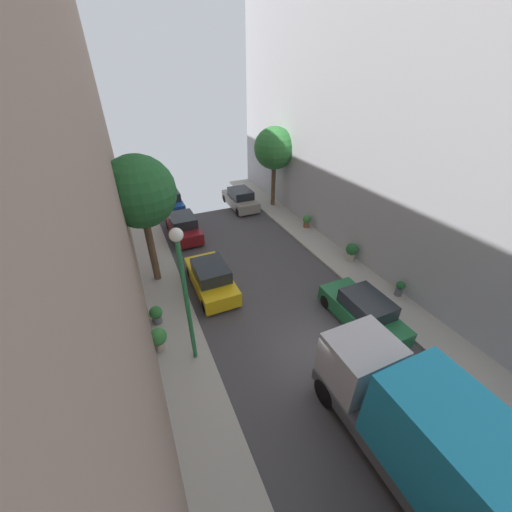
# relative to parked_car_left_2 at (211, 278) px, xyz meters

# --- Properties ---
(ground) EXTENTS (32.00, 32.00, 0.00)m
(ground) POSITION_rel_parked_car_left_2_xyz_m (2.70, -6.21, -0.72)
(ground) COLOR #423F42
(sidewalk_left) EXTENTS (2.00, 44.00, 0.15)m
(sidewalk_left) POSITION_rel_parked_car_left_2_xyz_m (-2.30, -6.21, -0.64)
(sidewalk_left) COLOR #A8A399
(sidewalk_left) RESTS_ON ground
(sidewalk_right) EXTENTS (2.00, 44.00, 0.15)m
(sidewalk_right) POSITION_rel_parked_car_left_2_xyz_m (7.70, -6.21, -0.64)
(sidewalk_right) COLOR #A8A399
(sidewalk_right) RESTS_ON ground
(parked_car_left_2) EXTENTS (1.78, 4.20, 1.57)m
(parked_car_left_2) POSITION_rel_parked_car_left_2_xyz_m (0.00, 0.00, 0.00)
(parked_car_left_2) COLOR gold
(parked_car_left_2) RESTS_ON ground
(parked_car_left_3) EXTENTS (1.78, 4.20, 1.57)m
(parked_car_left_3) POSITION_rel_parked_car_left_2_xyz_m (0.00, 6.44, 0.00)
(parked_car_left_3) COLOR maroon
(parked_car_left_3) RESTS_ON ground
(parked_car_left_4) EXTENTS (1.78, 4.20, 1.57)m
(parked_car_left_4) POSITION_rel_parked_car_left_2_xyz_m (0.00, 11.55, 0.00)
(parked_car_left_4) COLOR #194799
(parked_car_left_4) RESTS_ON ground
(parked_car_right_3) EXTENTS (1.78, 4.20, 1.57)m
(parked_car_right_3) POSITION_rel_parked_car_left_2_xyz_m (5.40, -5.17, 0.00)
(parked_car_right_3) COLOR #1E6638
(parked_car_right_3) RESTS_ON ground
(parked_car_right_4) EXTENTS (1.78, 4.20, 1.57)m
(parked_car_right_4) POSITION_rel_parked_car_left_2_xyz_m (5.40, 9.54, 0.00)
(parked_car_right_4) COLOR gray
(parked_car_right_4) RESTS_ON ground
(delivery_truck) EXTENTS (2.26, 6.60, 3.38)m
(delivery_truck) POSITION_rel_parked_car_left_2_xyz_m (2.70, -10.39, 1.07)
(delivery_truck) COLOR #4C4C51
(delivery_truck) RESTS_ON ground
(street_tree_1) EXTENTS (3.13, 3.13, 6.11)m
(street_tree_1) POSITION_rel_parked_car_left_2_xyz_m (7.96, 8.66, 3.94)
(street_tree_1) COLOR brown
(street_tree_1) RESTS_ON sidewalk_right
(street_tree_2) EXTENTS (3.36, 3.36, 6.56)m
(street_tree_2) POSITION_rel_parked_car_left_2_xyz_m (-2.45, 1.95, 4.27)
(street_tree_2) COLOR brown
(street_tree_2) RESTS_ON sidewalk_left
(potted_plant_0) EXTENTS (0.70, 0.70, 1.08)m
(potted_plant_0) POSITION_rel_parked_car_left_2_xyz_m (8.29, -0.87, 0.03)
(potted_plant_0) COLOR #B2A899
(potted_plant_0) RESTS_ON sidewalk_right
(potted_plant_1) EXTENTS (0.56, 0.56, 0.88)m
(potted_plant_1) POSITION_rel_parked_car_left_2_xyz_m (8.26, 3.92, -0.08)
(potted_plant_1) COLOR brown
(potted_plant_1) RESTS_ON sidewalk_right
(potted_plant_2) EXTENTS (0.42, 0.42, 0.81)m
(potted_plant_2) POSITION_rel_parked_car_left_2_xyz_m (8.35, -4.48, -0.12)
(potted_plant_2) COLOR slate
(potted_plant_2) RESTS_ON sidewalk_right
(potted_plant_3) EXTENTS (0.57, 0.57, 0.86)m
(potted_plant_3) POSITION_rel_parked_car_left_2_xyz_m (-2.97, -1.47, -0.10)
(potted_plant_3) COLOR slate
(potted_plant_3) RESTS_ON sidewalk_left
(potted_plant_5) EXTENTS (0.69, 0.69, 1.00)m
(potted_plant_5) POSITION_rel_parked_car_left_2_xyz_m (-3.09, -3.02, -0.01)
(potted_plant_5) COLOR #B2A899
(potted_plant_5) RESTS_ON sidewalk_left
(lamp_post) EXTENTS (0.44, 0.44, 5.66)m
(lamp_post) POSITION_rel_parked_car_left_2_xyz_m (-1.90, -4.00, 3.14)
(lamp_post) COLOR #26723F
(lamp_post) RESTS_ON sidewalk_left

